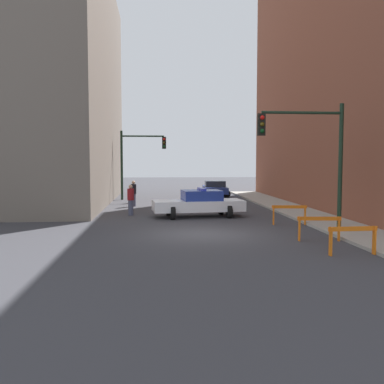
# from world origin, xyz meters

# --- Properties ---
(ground_plane) EXTENTS (120.00, 120.00, 0.00)m
(ground_plane) POSITION_xyz_m (0.00, 0.00, 0.00)
(ground_plane) COLOR #38383D
(sidewalk_right) EXTENTS (2.40, 44.00, 0.12)m
(sidewalk_right) POSITION_xyz_m (6.20, 0.00, 0.06)
(sidewalk_right) COLOR #9E998E
(sidewalk_right) RESTS_ON ground_plane
(building_corner_left) EXTENTS (14.00, 20.00, 16.09)m
(building_corner_left) POSITION_xyz_m (-12.00, 14.00, 8.04)
(building_corner_left) COLOR #6B6056
(building_corner_left) RESTS_ON ground_plane
(traffic_light_near) EXTENTS (3.64, 0.35, 5.20)m
(traffic_light_near) POSITION_xyz_m (4.73, 0.47, 3.53)
(traffic_light_near) COLOR black
(traffic_light_near) RESTS_ON sidewalk_right
(traffic_light_far) EXTENTS (3.44, 0.35, 5.20)m
(traffic_light_far) POSITION_xyz_m (-3.30, 15.69, 3.40)
(traffic_light_far) COLOR black
(traffic_light_far) RESTS_ON ground_plane
(police_car) EXTENTS (4.86, 2.67, 1.52)m
(police_car) POSITION_xyz_m (0.40, 5.27, 0.72)
(police_car) COLOR white
(police_car) RESTS_ON ground_plane
(parked_car_near) EXTENTS (2.42, 4.38, 1.31)m
(parked_car_near) POSITION_xyz_m (3.01, 17.96, 0.67)
(parked_car_near) COLOR navy
(parked_car_near) RESTS_ON ground_plane
(pedestrian_crossing) EXTENTS (0.46, 0.46, 1.66)m
(pedestrian_crossing) POSITION_xyz_m (-3.20, 6.25, 0.86)
(pedestrian_crossing) COLOR #474C66
(pedestrian_crossing) RESTS_ON ground_plane
(pedestrian_corner) EXTENTS (0.50, 0.50, 1.66)m
(pedestrian_corner) POSITION_xyz_m (-3.28, 10.80, 0.86)
(pedestrian_corner) COLOR #474C66
(pedestrian_corner) RESTS_ON ground_plane
(barrier_front) EXTENTS (1.60, 0.23, 0.90)m
(barrier_front) POSITION_xyz_m (4.24, -4.26, 0.62)
(barrier_front) COLOR orange
(barrier_front) RESTS_ON ground_plane
(barrier_mid) EXTENTS (1.60, 0.31, 0.90)m
(barrier_mid) POSITION_xyz_m (4.10, -1.88, 0.62)
(barrier_mid) COLOR orange
(barrier_mid) RESTS_ON ground_plane
(barrier_back) EXTENTS (1.60, 0.32, 0.90)m
(barrier_back) POSITION_xyz_m (4.25, 2.10, 0.62)
(barrier_back) COLOR orange
(barrier_back) RESTS_ON ground_plane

